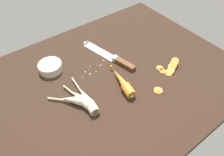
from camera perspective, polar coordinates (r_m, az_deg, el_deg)
name	(u,v)px	position (r cm, az deg, el deg)	size (l,w,h in cm)	color
ground_plane	(109,81)	(98.56, -0.70, -0.71)	(120.00, 90.00, 4.00)	#332116
chefs_knife	(106,54)	(108.25, -1.62, 6.50)	(11.07, 34.57, 4.18)	silver
whole_carrot	(123,83)	(92.26, 3.03, -1.31)	(7.05, 20.72, 4.20)	orange
parsnip_front	(81,99)	(87.60, -8.36, -5.60)	(5.99, 17.37, 4.00)	beige
parsnip_mid_left	(75,100)	(87.57, -9.96, -5.92)	(14.10, 14.23, 4.00)	beige
parsnip_mid_right	(87,100)	(87.03, -6.82, -5.84)	(5.24, 22.67, 4.00)	beige
carrot_slice_stack	(172,67)	(104.13, 15.99, 2.86)	(10.61, 6.41, 3.94)	orange
carrot_slice_stray_near	(158,90)	(93.84, 12.43, -3.24)	(3.84, 3.84, 0.70)	orange
carrot_slice_stray_mid	(163,71)	(102.48, 13.62, 1.85)	(3.04, 3.04, 0.70)	orange
carrot_slice_stray_far	(160,68)	(103.79, 12.82, 2.74)	(3.31, 3.31, 0.70)	orange
prep_bowl	(50,67)	(103.27, -16.37, 2.94)	(11.00, 11.00, 4.00)	beige
mince_crumbs	(98,65)	(102.72, -3.69, 3.53)	(18.85, 6.83, 0.87)	beige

